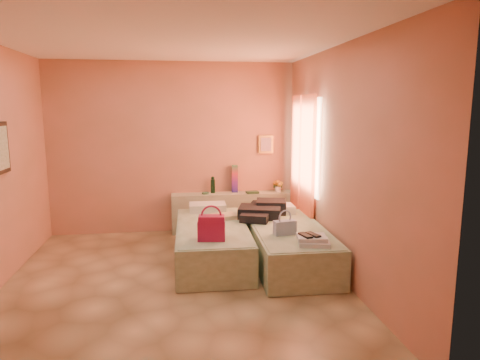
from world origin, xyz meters
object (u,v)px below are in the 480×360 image
(headboard_ledge, at_px, (233,212))
(bed_right, at_px, (288,245))
(towel_stack, at_px, (314,240))
(magenta_handbag, at_px, (211,228))
(bed_left, at_px, (212,243))
(flower_vase, at_px, (278,185))
(blue_handbag, at_px, (285,228))
(water_bottle, at_px, (213,185))
(green_book, at_px, (252,192))

(headboard_ledge, distance_m, bed_right, 1.74)
(towel_stack, bearing_deg, magenta_handbag, 163.41)
(bed_left, height_order, flower_vase, flower_vase)
(bed_right, bearing_deg, magenta_handbag, -158.27)
(blue_handbag, bearing_deg, flower_vase, 69.41)
(bed_right, relative_size, flower_vase, 8.51)
(blue_handbag, bearing_deg, water_bottle, 100.06)
(water_bottle, xyz_separation_m, magenta_handbag, (-0.20, -2.11, -0.13))
(flower_vase, xyz_separation_m, towel_stack, (-0.14, -2.39, -0.22))
(magenta_handbag, bearing_deg, towel_stack, -9.06)
(green_book, bearing_deg, water_bottle, 163.64)
(blue_handbag, bearing_deg, magenta_handbag, 175.96)
(green_book, bearing_deg, towel_stack, -86.91)
(green_book, distance_m, blue_handbag, 1.89)
(flower_vase, bearing_deg, water_bottle, 176.45)
(headboard_ledge, xyz_separation_m, bed_left, (-0.47, -1.40, -0.08))
(bed_left, relative_size, green_book, 9.91)
(green_book, distance_m, towel_stack, 2.34)
(water_bottle, bearing_deg, green_book, -11.81)
(bed_right, distance_m, magenta_handbag, 1.19)
(bed_right, relative_size, water_bottle, 7.65)
(water_bottle, distance_m, green_book, 0.67)
(magenta_handbag, bearing_deg, blue_handbag, 13.18)
(blue_handbag, bearing_deg, bed_left, 137.62)
(water_bottle, height_order, magenta_handbag, water_bottle)
(flower_vase, relative_size, blue_handbag, 0.85)
(bed_left, relative_size, blue_handbag, 7.26)
(headboard_ledge, xyz_separation_m, flower_vase, (0.77, -0.00, 0.44))
(headboard_ledge, relative_size, blue_handbag, 7.44)
(bed_right, xyz_separation_m, flower_vase, (0.24, 1.65, 0.52))
(bed_left, bearing_deg, magenta_handbag, -93.55)
(bed_left, bearing_deg, green_book, 60.68)
(bed_right, xyz_separation_m, towel_stack, (0.10, -0.74, 0.30))
(green_book, height_order, flower_vase, flower_vase)
(magenta_handbag, distance_m, blue_handbag, 0.93)
(bed_left, bearing_deg, towel_stack, -40.63)
(headboard_ledge, height_order, green_book, green_book)
(magenta_handbag, bearing_deg, green_book, 74.38)
(green_book, bearing_deg, magenta_handbag, -117.71)
(magenta_handbag, bearing_deg, bed_right, 27.88)
(green_book, xyz_separation_m, flower_vase, (0.45, 0.07, 0.10))
(bed_right, bearing_deg, water_bottle, 117.92)
(flower_vase, distance_m, magenta_handbag, 2.42)
(headboard_ledge, bearing_deg, magenta_handbag, -104.52)
(bed_left, distance_m, flower_vase, 1.94)
(bed_left, distance_m, towel_stack, 1.51)
(bed_right, distance_m, blue_handbag, 0.47)
(bed_left, relative_size, bed_right, 1.00)
(headboard_ledge, xyz_separation_m, magenta_handbag, (-0.53, -2.05, 0.33))
(green_book, bearing_deg, bed_right, -87.00)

